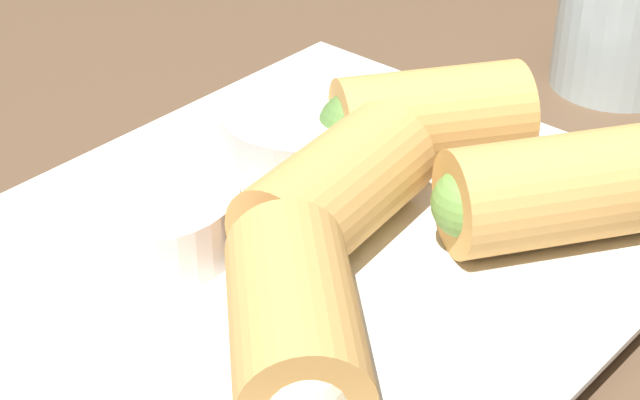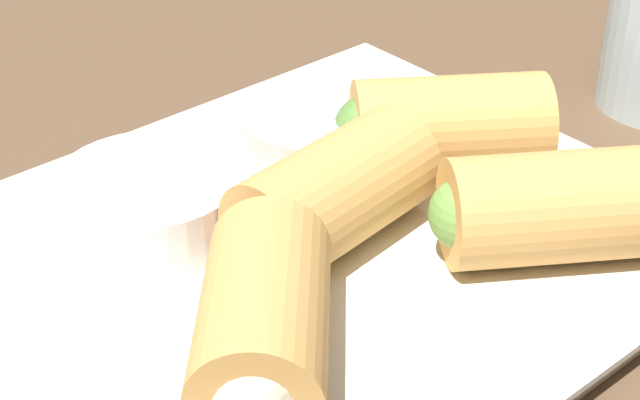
{
  "view_description": "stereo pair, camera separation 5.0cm",
  "coord_description": "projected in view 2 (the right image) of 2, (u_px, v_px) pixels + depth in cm",
  "views": [
    {
      "loc": [
        -27.57,
        -27.99,
        30.08
      ],
      "look_at": [
        1.11,
        -2.73,
        5.38
      ],
      "focal_mm": 60.0,
      "sensor_mm": 36.0,
      "label": 1
    },
    {
      "loc": [
        -24.02,
        -31.52,
        30.08
      ],
      "look_at": [
        1.11,
        -2.73,
        5.38
      ],
      "focal_mm": 60.0,
      "sensor_mm": 36.0,
      "label": 2
    }
  ],
  "objects": [
    {
      "name": "serving_plate",
      "position": [
        320.0,
        250.0,
        0.47
      ],
      "size": [
        30.6,
        26.82,
        1.5
      ],
      "color": "silver",
      "rests_on": "table_surface"
    },
    {
      "name": "roll_back_right",
      "position": [
        327.0,
        198.0,
        0.45
      ],
      "size": [
        10.05,
        5.81,
        4.71
      ],
      "color": "#DBA356",
      "rests_on": "serving_plate"
    },
    {
      "name": "roll_back_left",
      "position": [
        440.0,
        126.0,
        0.5
      ],
      "size": [
        10.07,
        9.04,
        4.71
      ],
      "color": "#DBA356",
      "rests_on": "serving_plate"
    },
    {
      "name": "table_surface",
      "position": [
        263.0,
        265.0,
        0.49
      ],
      "size": [
        180.0,
        140.0,
        2.0
      ],
      "color": "brown",
      "rests_on": "ground"
    },
    {
      "name": "roll_front_right",
      "position": [
        543.0,
        208.0,
        0.44
      ],
      "size": [
        10.1,
        8.93,
        4.71
      ],
      "color": "#DBA356",
      "rests_on": "serving_plate"
    },
    {
      "name": "dipping_bowl_far",
      "position": [
        150.0,
        201.0,
        0.46
      ],
      "size": [
        8.11,
        8.11,
        2.73
      ],
      "color": "white",
      "rests_on": "serving_plate"
    },
    {
      "name": "roll_front_left",
      "position": [
        262.0,
        328.0,
        0.38
      ],
      "size": [
        9.55,
        9.82,
        4.71
      ],
      "color": "#DBA356",
      "rests_on": "serving_plate"
    },
    {
      "name": "dipping_bowl_near",
      "position": [
        323.0,
        131.0,
        0.51
      ],
      "size": [
        8.11,
        8.11,
        2.73
      ],
      "color": "white",
      "rests_on": "serving_plate"
    }
  ]
}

